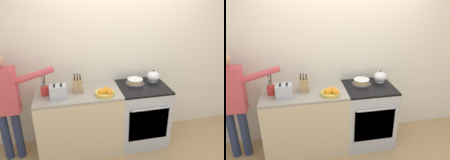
% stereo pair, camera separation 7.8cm
% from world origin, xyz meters
% --- Properties ---
extents(ground_plane, '(16.00, 16.00, 0.00)m').
position_xyz_m(ground_plane, '(0.00, 0.00, 0.00)').
color(ground_plane, tan).
extents(wall_back, '(8.00, 0.04, 2.60)m').
position_xyz_m(wall_back, '(0.00, 0.65, 1.30)').
color(wall_back, silver).
rests_on(wall_back, ground_plane).
extents(counter_cabinet, '(1.15, 0.63, 0.93)m').
position_xyz_m(counter_cabinet, '(-0.64, 0.31, 0.46)').
color(counter_cabinet, beige).
rests_on(counter_cabinet, ground_plane).
extents(stove_range, '(0.71, 0.66, 0.93)m').
position_xyz_m(stove_range, '(0.29, 0.31, 0.46)').
color(stove_range, '#B7BABF').
rests_on(stove_range, ground_plane).
extents(layer_cake, '(0.28, 0.28, 0.07)m').
position_xyz_m(layer_cake, '(0.20, 0.42, 0.96)').
color(layer_cake, '#4C4C51').
rests_on(layer_cake, stove_range).
extents(tea_kettle, '(0.23, 0.19, 0.18)m').
position_xyz_m(tea_kettle, '(0.50, 0.44, 1.00)').
color(tea_kettle, white).
rests_on(tea_kettle, stove_range).
extents(knife_block, '(0.12, 0.16, 0.27)m').
position_xyz_m(knife_block, '(-0.64, 0.34, 1.02)').
color(knife_block, tan).
rests_on(knife_block, counter_cabinet).
extents(utensil_crock, '(0.11, 0.11, 0.34)m').
position_xyz_m(utensil_crock, '(-1.07, 0.33, 1.00)').
color(utensil_crock, red).
rests_on(utensil_crock, counter_cabinet).
extents(fruit_bowl, '(0.26, 0.26, 0.11)m').
position_xyz_m(fruit_bowl, '(-0.30, 0.15, 0.97)').
color(fruit_bowl, gold).
rests_on(fruit_bowl, counter_cabinet).
extents(toaster, '(0.23, 0.15, 0.17)m').
position_xyz_m(toaster, '(-0.89, 0.21, 1.01)').
color(toaster, '#B7BABF').
rests_on(toaster, counter_cabinet).
extents(person_baker, '(0.90, 0.20, 1.53)m').
position_xyz_m(person_baker, '(-1.56, 0.32, 0.91)').
color(person_baker, '#283351').
rests_on(person_baker, ground_plane).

